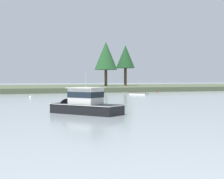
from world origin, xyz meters
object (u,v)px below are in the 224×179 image
(cruiser_black, at_px, (80,107))
(dinghy_white, at_px, (139,94))
(mooring_buoy_white, at_px, (30,97))
(mooring_buoy_red, at_px, (157,93))

(cruiser_black, xyz_separation_m, dinghy_white, (17.90, 27.44, -0.38))
(dinghy_white, xyz_separation_m, mooring_buoy_white, (-18.91, -2.16, -0.06))
(dinghy_white, bearing_deg, mooring_buoy_red, 41.61)
(cruiser_black, height_order, dinghy_white, cruiser_black)
(dinghy_white, distance_m, mooring_buoy_white, 19.04)
(cruiser_black, height_order, mooring_buoy_red, cruiser_black)
(mooring_buoy_red, bearing_deg, dinghy_white, -138.39)
(mooring_buoy_white, bearing_deg, cruiser_black, -87.71)
(mooring_buoy_white, bearing_deg, dinghy_white, 6.51)
(cruiser_black, relative_size, dinghy_white, 1.87)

